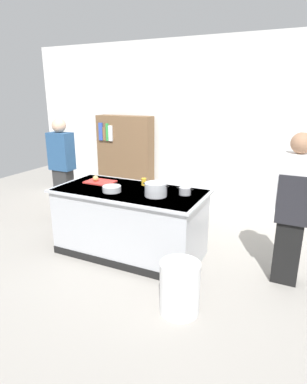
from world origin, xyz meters
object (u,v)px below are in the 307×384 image
at_px(onion, 96,178).
at_px(sauce_pan, 185,191).
at_px(person_guest, 63,169).
at_px(juice_cup, 144,182).
at_px(bookshelf, 125,161).
at_px(mixing_bowl, 112,189).
at_px(trash_bin, 180,288).
at_px(stock_pot, 156,189).
at_px(person_chef, 293,207).

bearing_deg(onion, sauce_pan, 0.74).
bearing_deg(person_guest, juice_cup, 70.46).
xyz_separation_m(juice_cup, bookshelf, (-1.19, 1.52, -0.10)).
height_order(onion, sauce_pan, onion).
relative_size(person_guest, bookshelf, 1.01).
distance_m(mixing_bowl, juice_cup, 0.50).
bearing_deg(trash_bin, onion, 149.37).
height_order(sauce_pan, person_guest, person_guest).
distance_m(onion, stock_pot, 1.04).
relative_size(onion, bookshelf, 0.05).
relative_size(mixing_bowl, trash_bin, 0.44).
xyz_separation_m(sauce_pan, person_chef, (1.24, 0.04, -0.03)).
bearing_deg(bookshelf, person_chef, -28.00).
bearing_deg(trash_bin, person_guest, 151.74).
height_order(person_chef, bookshelf, person_chef).
bearing_deg(person_guest, person_chef, 73.59).
relative_size(sauce_pan, juice_cup, 2.13).
bearing_deg(person_chef, stock_pot, 98.88).
xyz_separation_m(juice_cup, person_guest, (-1.64, 0.26, -0.04)).
bearing_deg(onion, person_guest, 156.08).
xyz_separation_m(sauce_pan, trash_bin, (0.33, -1.00, -0.68)).
distance_m(juice_cup, bookshelf, 1.93).
bearing_deg(trash_bin, mixing_bowl, 149.78).
distance_m(sauce_pan, juice_cup, 0.66).
distance_m(onion, mixing_bowl, 0.52).
bearing_deg(sauce_pan, mixing_bowl, -161.78).
height_order(juice_cup, trash_bin, juice_cup).
bearing_deg(stock_pot, mixing_bowl, -171.94).
bearing_deg(person_guest, bookshelf, 149.79).
relative_size(sauce_pan, bookshelf, 0.13).
distance_m(stock_pot, trash_bin, 1.24).
distance_m(trash_bin, person_chef, 1.52).
height_order(sauce_pan, person_chef, person_chef).
height_order(onion, mixing_bowl, onion).
bearing_deg(mixing_bowl, person_chef, 8.85).
height_order(trash_bin, bookshelf, bookshelf).
bearing_deg(stock_pot, juice_cup, 134.26).
relative_size(juice_cup, person_guest, 0.06).
relative_size(trash_bin, bookshelf, 0.32).
bearing_deg(sauce_pan, bookshelf, 137.63).
xyz_separation_m(person_chef, person_guest, (-3.52, 0.37, -0.00)).
bearing_deg(onion, person_chef, 1.27).
bearing_deg(trash_bin, sauce_pan, 108.53).
bearing_deg(stock_pot, person_guest, 162.70).
bearing_deg(person_guest, trash_bin, 51.34).
bearing_deg(bookshelf, onion, -73.18).
bearing_deg(trash_bin, person_chef, 49.03).
xyz_separation_m(sauce_pan, mixing_bowl, (-0.88, -0.29, -0.01)).
bearing_deg(juice_cup, bookshelf, 127.89).
distance_m(mixing_bowl, person_guest, 1.57).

